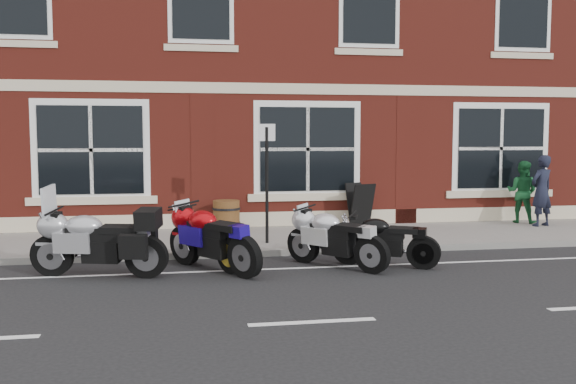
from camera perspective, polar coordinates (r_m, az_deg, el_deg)
name	(u,v)px	position (r m, az deg, el deg)	size (l,w,h in m)	color
ground	(275,272)	(10.94, -1.18, -7.08)	(80.00, 80.00, 0.00)	black
sidewalk	(253,240)	(13.85, -3.10, -4.26)	(30.00, 3.00, 0.12)	slate
kerb	(263,253)	(12.30, -2.20, -5.44)	(30.00, 0.16, 0.12)	slate
pub_building	(224,20)	(21.45, -5.69, 14.96)	(24.00, 12.00, 12.00)	maroon
moto_touring_silver	(95,240)	(10.90, -16.76, -4.08)	(2.24, 0.78, 1.50)	black
moto_sport_red	(213,236)	(10.99, -6.69, -3.91)	(1.46, 1.94, 1.03)	black
moto_sport_black	(206,236)	(11.37, -7.32, -3.89)	(1.19, 1.85, 0.94)	black
moto_sport_silver	(335,236)	(11.21, 4.23, -3.96)	(1.46, 1.70, 0.95)	black
moto_naked_black	(384,239)	(11.40, 8.50, -4.12)	(1.72, 1.03, 0.86)	black
pedestrian_left	(542,191)	(16.54, 21.62, 0.11)	(0.62, 0.41, 1.71)	black
pedestrian_right	(522,192)	(17.01, 20.10, 0.01)	(0.75, 0.59, 1.55)	#18542A
a_board_sign	(360,205)	(15.45, 6.43, -1.13)	(0.63, 0.42, 1.05)	black
barrel_planter	(226,216)	(14.65, -5.50, -2.13)	(0.64, 0.64, 0.71)	#512F15
parking_sign	(267,175)	(12.92, -1.89, 1.56)	(0.34, 0.09, 2.41)	black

